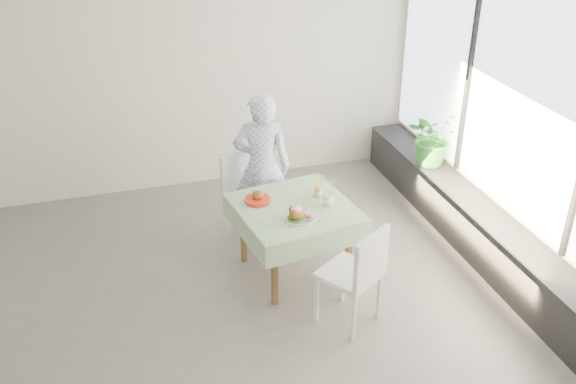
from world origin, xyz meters
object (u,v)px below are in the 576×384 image
object	(u,v)px
potted_plant	(433,137)
juice_cup_orange	(318,191)
cafe_table	(295,232)
chair_far	(250,210)
chair_near	(350,292)
diner	(262,167)
main_dish	(298,216)

from	to	relation	value
potted_plant	juice_cup_orange	bearing A→B (deg)	-154.30
cafe_table	juice_cup_orange	world-z (taller)	juice_cup_orange
chair_far	chair_near	xyz separation A→B (m)	(0.48, -1.66, 0.01)
diner	juice_cup_orange	xyz separation A→B (m)	(0.38, -0.66, -0.01)
diner	juice_cup_orange	bearing A→B (deg)	136.33
diner	potted_plant	world-z (taller)	diner
diner	juice_cup_orange	world-z (taller)	diner
diner	main_dish	xyz separation A→B (m)	(0.06, -1.03, -0.02)
juice_cup_orange	potted_plant	distance (m)	1.82
chair_near	potted_plant	bearing A→B (deg)	46.28
main_dish	chair_near	bearing A→B (deg)	-63.29
potted_plant	chair_far	bearing A→B (deg)	-177.70
diner	potted_plant	bearing A→B (deg)	-159.72
chair_far	main_dish	size ratio (longest dim) A/B	3.22
cafe_table	chair_far	xyz separation A→B (m)	(-0.24, 0.82, -0.18)
chair_near	juice_cup_orange	xyz separation A→B (m)	(0.02, 0.95, 0.50)
main_dish	potted_plant	bearing A→B (deg)	30.61
cafe_table	diner	xyz separation A→B (m)	(-0.11, 0.77, 0.35)
chair_far	main_dish	bearing A→B (deg)	-79.89
cafe_table	juice_cup_orange	size ratio (longest dim) A/B	4.65
chair_far	diner	world-z (taller)	diner
chair_far	potted_plant	xyz separation A→B (m)	(2.15, 0.09, 0.54)
chair_near	diner	bearing A→B (deg)	102.34
main_dish	potted_plant	size ratio (longest dim) A/B	0.44
cafe_table	chair_near	world-z (taller)	chair_near
chair_near	diner	size ratio (longest dim) A/B	0.60
cafe_table	juice_cup_orange	bearing A→B (deg)	23.61
chair_far	main_dish	world-z (taller)	chair_far
chair_far	juice_cup_orange	distance (m)	1.01
main_dish	juice_cup_orange	world-z (taller)	juice_cup_orange
diner	main_dish	world-z (taller)	diner
cafe_table	diner	bearing A→B (deg)	97.92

